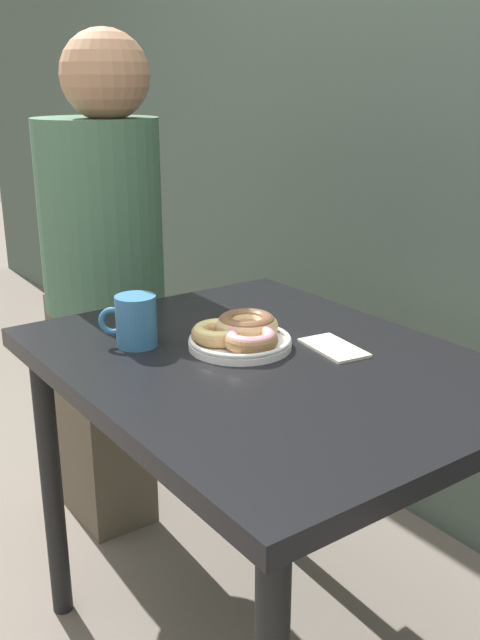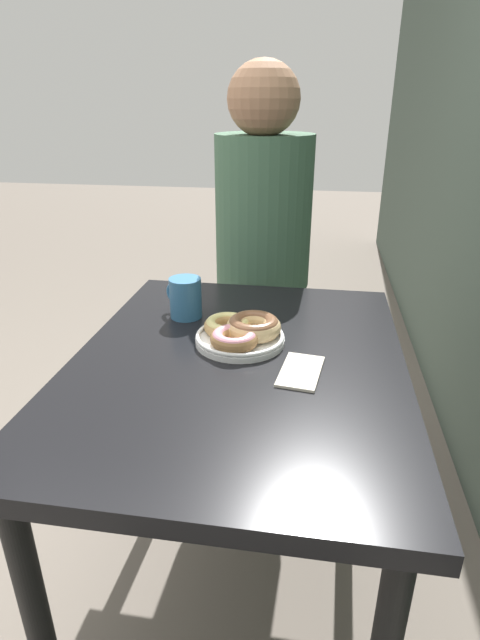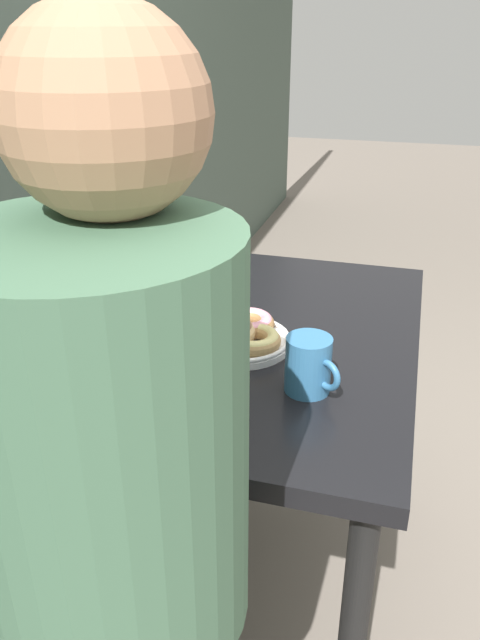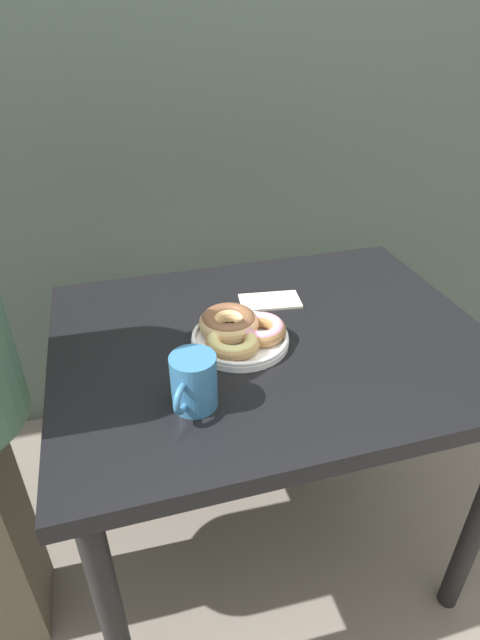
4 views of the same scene
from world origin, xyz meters
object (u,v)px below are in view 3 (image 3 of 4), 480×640
at_px(dining_table, 246,366).
at_px(donut_plate, 239,334).
at_px(person_figure, 115,577).
at_px(napkin, 192,313).
at_px(coffee_mug, 309,365).

height_order(dining_table, donut_plate, donut_plate).
height_order(dining_table, person_figure, person_figure).
distance_m(dining_table, napkin, 0.18).
bearing_deg(coffee_mug, napkin, 51.31).
bearing_deg(dining_table, coffee_mug, -140.24).
bearing_deg(coffee_mug, dining_table, 39.76).
distance_m(coffee_mug, napkin, 0.42).
bearing_deg(napkin, person_figure, -167.35).
xyz_separation_m(dining_table, donut_plate, (-0.08, -0.01, 0.12)).
bearing_deg(napkin, dining_table, -106.87).
height_order(coffee_mug, person_figure, person_figure).
height_order(person_figure, napkin, person_figure).
relative_size(dining_table, coffee_mug, 8.84).
bearing_deg(donut_plate, coffee_mug, -127.86).
relative_size(dining_table, napkin, 6.08).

